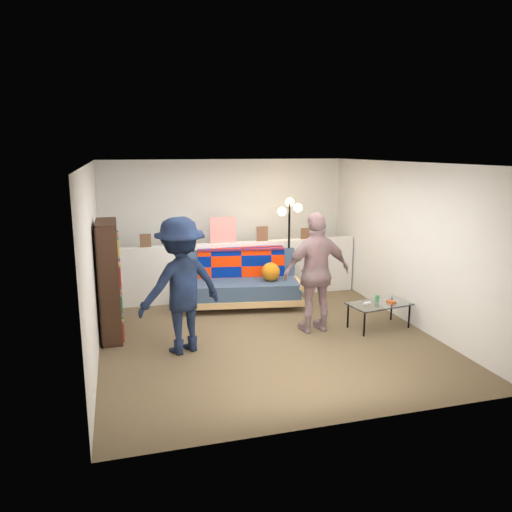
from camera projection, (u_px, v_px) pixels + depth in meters
The scene contains 10 objects.
ground at pixel (264, 333), 7.13m from camera, with size 5.00×5.00×0.00m, color brown.
room_shell at pixel (255, 213), 7.22m from camera, with size 4.60×5.05×2.45m.
half_wall_ledge at pixel (234, 270), 8.72m from camera, with size 4.45×0.15×1.00m, color silver.
ledge_decor at pixel (221, 233), 8.50m from camera, with size 2.97×0.02×0.45m.
futon_sofa at pixel (244, 283), 8.33m from camera, with size 2.05×1.20×0.83m.
bookshelf at pixel (109, 284), 6.85m from camera, with size 0.27×0.82×1.64m.
coffee_table at pixel (379, 305), 7.29m from camera, with size 0.96×0.63×0.46m.
floor_lamp at pixel (289, 229), 8.53m from camera, with size 0.38×0.32×1.76m.
person_left at pixel (181, 286), 6.35m from camera, with size 1.14×0.65×1.76m, color black.
person_right at pixel (317, 273), 7.07m from camera, with size 1.01×0.42×1.72m, color #C78087.
Camera 1 is at (-1.92, -6.46, 2.59)m, focal length 35.00 mm.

